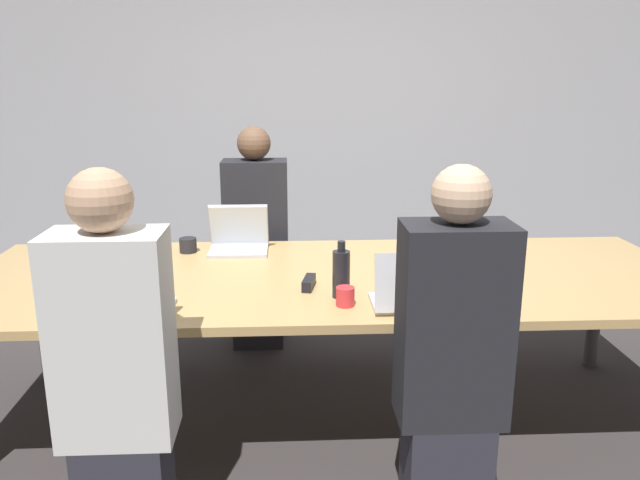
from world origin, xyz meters
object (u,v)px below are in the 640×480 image
at_px(person_far_midleft, 256,243).
at_px(stapler, 309,283).
at_px(cup_far_midleft, 188,245).
at_px(laptop_far_midleft, 239,238).
at_px(person_near_midright, 452,359).
at_px(laptop_near_left, 132,299).
at_px(laptop_near_midright, 415,293).
at_px(bottle_near_midright, 341,273).
at_px(cup_near_left, 80,299).
at_px(cup_near_midright, 345,296).
at_px(person_near_left, 116,374).

height_order(person_far_midleft, stapler, person_far_midleft).
bearing_deg(cup_far_midleft, laptop_far_midleft, 4.04).
height_order(person_near_midright, cup_far_midleft, person_near_midright).
xyz_separation_m(laptop_near_left, stapler, (0.73, 0.30, -0.04)).
distance_m(laptop_near_midright, person_far_midleft, 1.58).
relative_size(laptop_near_midright, person_near_midright, 0.25).
relative_size(bottle_near_midright, stapler, 1.65).
relative_size(cup_near_left, person_far_midleft, 0.05).
bearing_deg(laptop_near_midright, laptop_near_left, 0.22).
xyz_separation_m(cup_near_midright, cup_far_midleft, (-0.80, 0.87, -0.00)).
height_order(laptop_near_midright, stapler, laptop_near_midright).
bearing_deg(person_far_midleft, laptop_near_midright, -62.28).
height_order(laptop_near_left, stapler, laptop_near_left).
bearing_deg(cup_near_left, person_near_left, -60.97).
height_order(cup_near_midright, bottle_near_midright, bottle_near_midright).
distance_m(cup_near_midright, person_far_midleft, 1.41).
xyz_separation_m(laptop_far_midleft, stapler, (0.37, -0.66, -0.05)).
xyz_separation_m(person_far_midleft, cup_far_midleft, (-0.35, -0.46, 0.11)).
bearing_deg(bottle_near_midright, stapler, 137.79).
bearing_deg(laptop_far_midleft, stapler, -60.50).
height_order(person_near_left, stapler, person_near_left).
height_order(person_near_midright, bottle_near_midright, person_near_midright).
relative_size(laptop_near_midright, cup_near_midright, 4.29).
height_order(person_near_left, bottle_near_midright, person_near_left).
distance_m(cup_near_midright, stapler, 0.28).
height_order(laptop_near_midright, laptop_far_midleft, laptop_far_midleft).
xyz_separation_m(cup_near_midright, bottle_near_midright, (-0.01, 0.11, 0.07)).
relative_size(cup_near_midright, person_far_midleft, 0.06).
relative_size(cup_near_left, cup_far_midleft, 0.82).
xyz_separation_m(person_near_left, stapler, (0.71, 0.70, 0.09)).
distance_m(person_near_left, laptop_near_midright, 1.22).
relative_size(person_near_left, cup_near_midright, 17.27).
distance_m(laptop_near_midright, bottle_near_midright, 0.34).
relative_size(cup_near_left, laptop_far_midleft, 0.24).
relative_size(laptop_far_midleft, person_far_midleft, 0.23).
bearing_deg(cup_far_midleft, laptop_near_left, -95.02).
relative_size(person_near_midright, person_far_midleft, 1.00).
relative_size(laptop_near_left, laptop_far_midleft, 0.95).
bearing_deg(cup_near_midright, person_near_midright, -47.33).
relative_size(laptop_near_left, laptop_near_midright, 0.88).
distance_m(bottle_near_midright, cup_far_midleft, 1.10).
distance_m(cup_near_left, laptop_far_midleft, 1.06).
xyz_separation_m(person_near_left, cup_near_midright, (0.85, 0.46, 0.11)).
bearing_deg(laptop_far_midleft, bottle_near_midright, -56.87).
xyz_separation_m(laptop_near_left, person_near_midright, (1.25, -0.33, -0.14)).
distance_m(laptop_near_left, person_far_midleft, 1.47).
bearing_deg(cup_near_left, cup_near_midright, -1.46).
xyz_separation_m(person_near_left, person_near_midright, (1.22, 0.06, -0.01)).
height_order(person_near_left, person_far_midleft, person_near_left).
bearing_deg(person_near_left, laptop_near_midright, -160.71).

